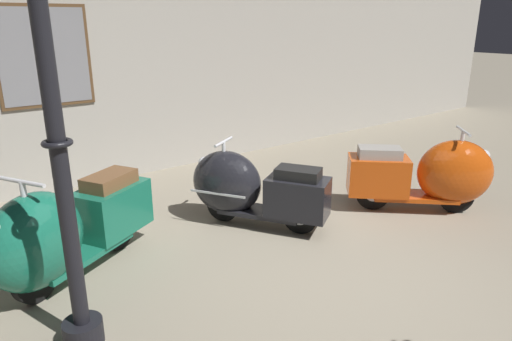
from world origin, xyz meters
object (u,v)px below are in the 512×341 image
at_px(scooter_1, 248,188).
at_px(lamppost, 54,123).
at_px(scooter_2, 431,175).
at_px(scooter_0, 62,231).

distance_m(scooter_1, lamppost, 2.61).
bearing_deg(scooter_2, scooter_1, -164.15).
relative_size(scooter_0, scooter_2, 1.13).
height_order(scooter_2, lamppost, lamppost).
xyz_separation_m(scooter_1, scooter_2, (1.96, -1.01, 0.03)).
height_order(scooter_1, lamppost, lamppost).
bearing_deg(lamppost, scooter_0, 80.05).
height_order(scooter_0, lamppost, lamppost).
distance_m(scooter_2, lamppost, 4.25).
distance_m(scooter_0, scooter_2, 4.06).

